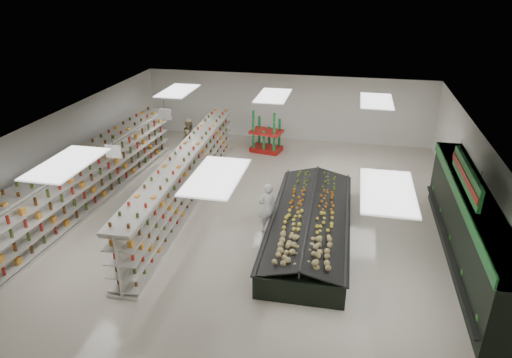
% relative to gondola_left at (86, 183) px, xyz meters
% --- Properties ---
extents(floor, '(16.00, 16.00, 0.00)m').
position_rel_gondola_left_xyz_m(floor, '(5.78, 0.70, -0.93)').
color(floor, beige).
rests_on(floor, ground).
extents(ceiling, '(14.00, 16.00, 0.02)m').
position_rel_gondola_left_xyz_m(ceiling, '(5.78, 0.70, 2.27)').
color(ceiling, white).
rests_on(ceiling, wall_back).
extents(wall_back, '(14.00, 0.02, 3.20)m').
position_rel_gondola_left_xyz_m(wall_back, '(5.78, 8.70, 0.67)').
color(wall_back, white).
rests_on(wall_back, floor).
extents(wall_front, '(14.00, 0.02, 3.20)m').
position_rel_gondola_left_xyz_m(wall_front, '(5.78, -7.30, 0.67)').
color(wall_front, white).
rests_on(wall_front, floor).
extents(wall_left, '(0.02, 16.00, 3.20)m').
position_rel_gondola_left_xyz_m(wall_left, '(-1.22, 0.70, 0.67)').
color(wall_left, white).
rests_on(wall_left, floor).
extents(wall_right, '(0.02, 16.00, 3.20)m').
position_rel_gondola_left_xyz_m(wall_right, '(12.78, 0.70, 0.67)').
color(wall_right, white).
rests_on(wall_right, floor).
extents(produce_wall_case, '(0.93, 8.00, 2.20)m').
position_rel_gondola_left_xyz_m(produce_wall_case, '(12.31, -0.80, 0.31)').
color(produce_wall_case, black).
rests_on(produce_wall_case, floor).
extents(aisle_sign_near, '(0.52, 0.06, 0.75)m').
position_rel_gondola_left_xyz_m(aisle_sign_near, '(1.98, -1.30, 1.82)').
color(aisle_sign_near, white).
rests_on(aisle_sign_near, ceiling).
extents(aisle_sign_far, '(0.52, 0.06, 0.75)m').
position_rel_gondola_left_xyz_m(aisle_sign_far, '(1.98, 2.70, 1.82)').
color(aisle_sign_far, white).
rests_on(aisle_sign_far, ceiling).
extents(hortifruti_banner, '(0.12, 3.20, 0.95)m').
position_rel_gondola_left_xyz_m(hortifruti_banner, '(12.02, -0.80, 1.72)').
color(hortifruti_banner, '#207831').
rests_on(hortifruti_banner, ceiling).
extents(gondola_left, '(1.43, 11.77, 2.03)m').
position_rel_gondola_left_xyz_m(gondola_left, '(0.00, 0.00, 0.00)').
color(gondola_left, silver).
rests_on(gondola_left, floor).
extents(gondola_center, '(1.26, 11.18, 1.93)m').
position_rel_gondola_left_xyz_m(gondola_center, '(3.29, 1.11, -0.05)').
color(gondola_center, silver).
rests_on(gondola_center, floor).
extents(produce_island, '(2.56, 6.83, 1.01)m').
position_rel_gondola_left_xyz_m(produce_island, '(7.87, -0.35, -0.47)').
color(produce_island, black).
rests_on(produce_island, floor).
extents(soda_endcap, '(1.57, 1.23, 1.80)m').
position_rel_gondola_left_xyz_m(soda_endcap, '(5.15, 6.72, -0.06)').
color(soda_endcap, '#B31914').
rests_on(soda_endcap, floor).
extents(shopper_main, '(0.73, 0.68, 1.67)m').
position_rel_gondola_left_xyz_m(shopper_main, '(6.50, -0.32, -0.10)').
color(shopper_main, white).
rests_on(shopper_main, floor).
extents(shopper_background, '(0.62, 0.90, 1.73)m').
position_rel_gondola_left_xyz_m(shopper_background, '(1.90, 5.51, -0.07)').
color(shopper_background, tan).
rests_on(shopper_background, floor).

